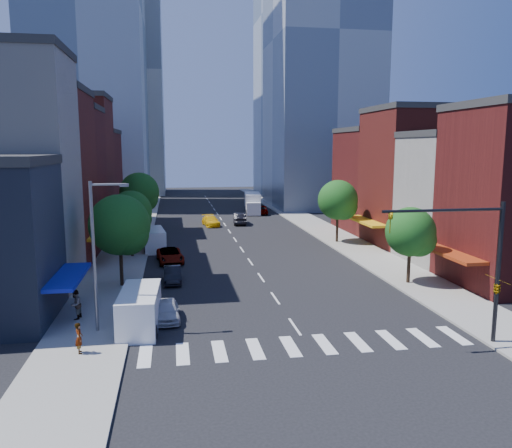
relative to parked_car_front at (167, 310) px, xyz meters
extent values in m
plane|color=black|center=(7.84, -2.56, -0.65)|extent=(220.00, 220.00, 0.00)
cube|color=gray|center=(-4.66, 37.44, -0.57)|extent=(5.00, 120.00, 0.15)
cube|color=gray|center=(20.34, 37.44, -0.57)|extent=(5.00, 120.00, 0.15)
cube|color=silver|center=(7.84, -5.56, -0.64)|extent=(19.00, 3.00, 0.01)
cube|color=#5B1915|center=(-13.16, 17.94, 7.35)|extent=(12.00, 9.00, 16.00)
cube|color=#4C1413|center=(-13.16, 26.44, 6.85)|extent=(12.00, 8.00, 15.00)
cube|color=#5B1915|center=(-13.16, 34.94, 7.85)|extent=(12.00, 9.00, 17.00)
cube|color=#4C1413|center=(-13.16, 44.44, 5.85)|extent=(12.00, 10.00, 13.00)
cube|color=beige|center=(28.84, 12.44, 5.35)|extent=(12.00, 8.00, 12.00)
cube|color=#5B1915|center=(28.84, 21.44, 6.85)|extent=(12.00, 10.00, 15.00)
cube|color=#4C1413|center=(28.84, 31.44, 5.85)|extent=(12.00, 10.00, 13.00)
cube|color=#8C99A8|center=(-14.16, 67.44, 34.35)|extent=(20.00, 22.00, 70.00)
cube|color=#9EA5AD|center=(27.84, 59.44, 29.35)|extent=(18.00, 20.00, 60.00)
cube|color=#8C99A8|center=(31.84, 82.44, 39.35)|extent=(22.00, 22.00, 80.00)
cube|color=#9EA5AD|center=(-10.16, 92.44, 27.35)|extent=(18.00, 18.00, 56.00)
cylinder|color=black|center=(18.34, -7.06, 3.50)|extent=(0.24, 0.24, 8.00)
cylinder|color=black|center=(14.84, -7.06, 7.10)|extent=(7.00, 0.16, 0.16)
imported|color=gold|center=(11.84, -7.06, 6.50)|extent=(0.22, 0.18, 1.10)
imported|color=gold|center=(18.34, -7.06, 2.70)|extent=(0.48, 2.24, 0.90)
cylinder|color=slate|center=(-4.16, -1.56, 4.00)|extent=(0.20, 0.20, 9.00)
cylinder|color=slate|center=(-3.16, -1.56, 8.30)|extent=(2.00, 0.14, 0.14)
cube|color=slate|center=(-2.26, -1.56, 8.25)|extent=(0.50, 0.25, 0.18)
cylinder|color=black|center=(-3.66, 8.44, 1.46)|extent=(0.28, 0.28, 3.92)
sphere|color=#124014|center=(-3.66, 8.44, 4.40)|extent=(4.80, 4.80, 4.80)
sphere|color=#124014|center=(-3.06, 8.14, 3.70)|extent=(3.36, 3.36, 3.36)
cylinder|color=black|center=(-3.66, 19.44, 1.32)|extent=(0.28, 0.28, 3.64)
sphere|color=#124014|center=(-3.66, 19.44, 4.05)|extent=(4.20, 4.20, 4.20)
sphere|color=#124014|center=(-3.06, 19.14, 3.40)|extent=(2.94, 2.94, 2.94)
cylinder|color=black|center=(-3.66, 33.44, 1.60)|extent=(0.28, 0.28, 4.20)
sphere|color=#124014|center=(-3.66, 33.44, 4.75)|extent=(5.00, 5.00, 5.00)
sphere|color=#124014|center=(-3.06, 33.14, 4.00)|extent=(3.50, 3.50, 3.50)
cylinder|color=black|center=(19.34, 5.44, 1.18)|extent=(0.28, 0.28, 3.36)
sphere|color=#124014|center=(19.34, 5.44, 3.70)|extent=(4.00, 4.00, 4.00)
sphere|color=#124014|center=(19.94, 5.14, 3.10)|extent=(2.80, 2.80, 2.80)
cylinder|color=black|center=(19.34, 23.44, 1.46)|extent=(0.28, 0.28, 3.92)
sphere|color=#124014|center=(19.34, 23.44, 4.40)|extent=(4.60, 4.60, 4.60)
sphere|color=#124014|center=(19.94, 23.14, 3.70)|extent=(3.22, 3.22, 3.22)
imported|color=#B7B7BC|center=(0.00, 0.00, 0.00)|extent=(1.69, 3.86, 1.30)
imported|color=black|center=(0.34, 9.16, 0.00)|extent=(1.45, 3.98, 1.30)
imported|color=#999999|center=(0.13, 16.50, 0.05)|extent=(2.83, 5.24, 1.40)
imported|color=black|center=(-1.66, 26.28, 0.00)|extent=(2.25, 4.60, 1.29)
cube|color=white|center=(-1.66, -1.14, 0.54)|extent=(2.50, 5.74, 2.37)
cube|color=black|center=(-1.75, -3.29, 0.88)|extent=(2.14, 1.22, 1.02)
cylinder|color=black|center=(-2.75, -3.02, -0.25)|extent=(0.32, 0.87, 0.86)
cylinder|color=black|center=(-0.72, -3.10, -0.25)|extent=(0.32, 0.87, 0.86)
cylinder|color=black|center=(-2.59, 0.82, -0.25)|extent=(0.32, 0.87, 0.86)
cylinder|color=black|center=(-0.56, 0.73, -0.25)|extent=(0.32, 0.87, 0.86)
cube|color=white|center=(-1.66, 22.75, 0.50)|extent=(2.85, 5.72, 2.31)
cube|color=black|center=(-1.40, 20.68, 0.83)|extent=(2.15, 1.34, 0.99)
cylinder|color=black|center=(-2.41, 20.78, -0.26)|extent=(0.37, 0.86, 0.83)
cylinder|color=black|center=(-0.45, 21.02, -0.26)|extent=(0.37, 0.86, 0.83)
cylinder|color=black|center=(-2.87, 24.48, -0.26)|extent=(0.37, 0.86, 0.83)
cylinder|color=black|center=(-0.91, 24.73, -0.26)|extent=(0.37, 0.86, 0.83)
imported|color=yellow|center=(5.78, 38.61, 0.05)|extent=(2.56, 5.04, 1.40)
imported|color=black|center=(10.03, 39.52, 0.18)|extent=(2.17, 5.15, 1.66)
imported|color=#999999|center=(15.08, 49.46, 0.15)|extent=(2.36, 4.84, 1.59)
cube|color=white|center=(13.92, 51.94, 1.01)|extent=(3.22, 6.96, 3.31)
cube|color=white|center=(13.48, 48.04, 0.49)|extent=(2.47, 2.10, 2.07)
cylinder|color=black|center=(12.44, 48.99, -0.18)|extent=(0.41, 0.96, 0.93)
cylinder|color=black|center=(14.70, 48.73, -0.18)|extent=(0.41, 0.96, 0.93)
cylinder|color=black|center=(12.97, 53.61, -0.18)|extent=(0.41, 0.96, 0.93)
cylinder|color=black|center=(15.23, 53.35, -0.18)|extent=(0.41, 0.96, 0.93)
imported|color=#999999|center=(-4.61, -4.88, 0.35)|extent=(0.55, 0.70, 1.69)
imported|color=#999999|center=(-5.80, 0.74, 0.46)|extent=(0.91, 1.06, 1.92)
camera|label=1|loc=(0.53, -31.51, 10.46)|focal=35.00mm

